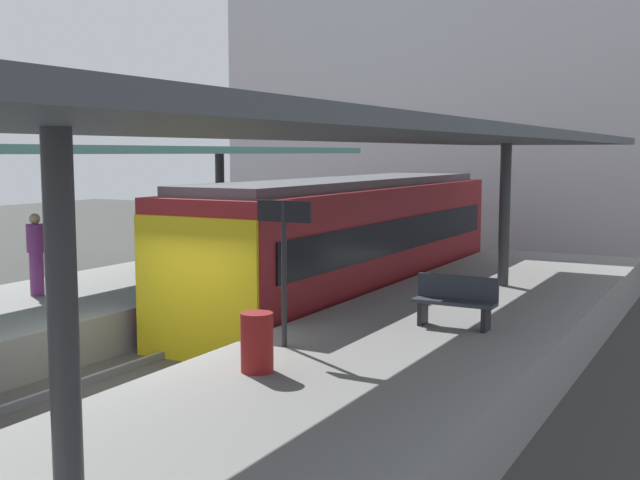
{
  "coord_description": "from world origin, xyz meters",
  "views": [
    {
      "loc": [
        8.42,
        -9.19,
        3.92
      ],
      "look_at": [
        -0.02,
        6.29,
        1.94
      ],
      "focal_mm": 44.01,
      "sensor_mm": 36.0,
      "label": 1
    }
  ],
  "objects_px": {
    "platform_sign": "(284,240)",
    "passenger_near_bench": "(36,253)",
    "litter_bin": "(257,342)",
    "platform_bench": "(455,300)",
    "commuter_train": "(351,243)"
  },
  "relations": [
    {
      "from": "platform_sign",
      "to": "litter_bin",
      "type": "height_order",
      "value": "platform_sign"
    },
    {
      "from": "platform_bench",
      "to": "platform_sign",
      "type": "xyz_separation_m",
      "value": [
        -1.83,
        -2.5,
        1.16
      ]
    },
    {
      "from": "commuter_train",
      "to": "passenger_near_bench",
      "type": "height_order",
      "value": "commuter_train"
    },
    {
      "from": "commuter_train",
      "to": "passenger_near_bench",
      "type": "xyz_separation_m",
      "value": [
        -4.26,
        -5.88,
        0.15
      ]
    },
    {
      "from": "platform_bench",
      "to": "passenger_near_bench",
      "type": "height_order",
      "value": "passenger_near_bench"
    },
    {
      "from": "platform_sign",
      "to": "passenger_near_bench",
      "type": "relative_size",
      "value": 1.31
    },
    {
      "from": "commuter_train",
      "to": "platform_sign",
      "type": "xyz_separation_m",
      "value": [
        2.39,
        -7.09,
        0.9
      ]
    },
    {
      "from": "commuter_train",
      "to": "litter_bin",
      "type": "bearing_deg",
      "value": -71.75
    },
    {
      "from": "platform_bench",
      "to": "platform_sign",
      "type": "height_order",
      "value": "platform_sign"
    },
    {
      "from": "commuter_train",
      "to": "litter_bin",
      "type": "height_order",
      "value": "commuter_train"
    },
    {
      "from": "commuter_train",
      "to": "platform_sign",
      "type": "height_order",
      "value": "commuter_train"
    },
    {
      "from": "commuter_train",
      "to": "passenger_near_bench",
      "type": "relative_size",
      "value": 7.35
    },
    {
      "from": "litter_bin",
      "to": "passenger_near_bench",
      "type": "distance_m",
      "value": 7.51
    },
    {
      "from": "platform_sign",
      "to": "litter_bin",
      "type": "bearing_deg",
      "value": -73.8
    },
    {
      "from": "platform_bench",
      "to": "litter_bin",
      "type": "bearing_deg",
      "value": -110.5
    }
  ]
}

